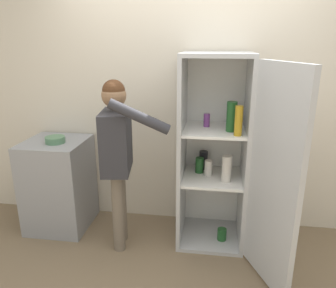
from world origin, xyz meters
The scene contains 6 objects.
ground_plane centered at (0.00, 0.00, 0.00)m, with size 12.00×12.00×0.00m, color #7A664C.
wall_back centered at (0.00, 0.98, 1.27)m, with size 7.00×0.06×2.55m.
refrigerator centered at (0.36, 0.55, 0.87)m, with size 0.89×1.15×1.75m.
person centered at (-0.56, 0.39, 0.97)m, with size 0.65×0.54×1.54m.
counter centered at (-1.27, 0.63, 0.46)m, with size 0.58×0.59×0.91m.
bowl centered at (-1.23, 0.58, 0.94)m, with size 0.18×0.18×0.06m.
Camera 1 is at (0.25, -2.20, 1.85)m, focal length 35.00 mm.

